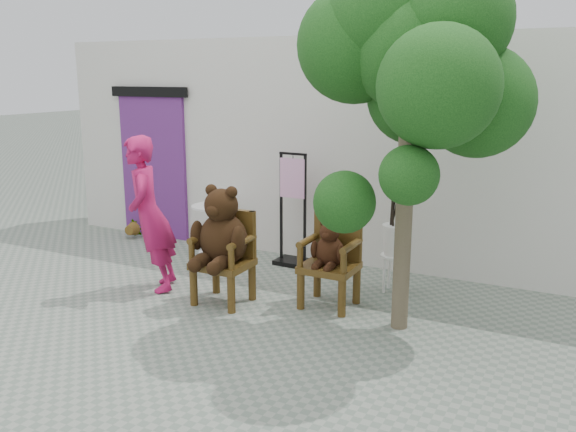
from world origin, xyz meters
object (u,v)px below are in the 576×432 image
object	(u,v)px
chair_big	(222,238)
cafe_table	(213,224)
display_stand	(293,222)
tree	(414,64)
person	(150,215)
chair_small	(331,253)
stool_bucket	(395,239)

from	to	relation	value
chair_big	cafe_table	world-z (taller)	chair_big
display_stand	tree	xyz separation A→B (m)	(1.93, -1.34, 2.02)
chair_big	tree	distance (m)	2.73
person	cafe_table	bearing A→B (deg)	154.16
chair_small	person	world-z (taller)	person
display_stand	tree	distance (m)	3.09
cafe_table	stool_bucket	world-z (taller)	stool_bucket
cafe_table	stool_bucket	size ratio (longest dim) A/B	0.48
stool_bucket	tree	bearing A→B (deg)	-67.02
chair_small	stool_bucket	size ratio (longest dim) A/B	0.70
chair_small	tree	distance (m)	2.20
chair_small	display_stand	world-z (taller)	display_stand
person	tree	size ratio (longest dim) A/B	0.52
person	stool_bucket	size ratio (longest dim) A/B	1.26
cafe_table	display_stand	xyz separation A→B (m)	(1.23, 0.07, 0.14)
chair_small	display_stand	xyz separation A→B (m)	(-1.04, 1.14, -0.01)
chair_small	tree	xyz separation A→B (m)	(0.89, -0.20, 2.00)
chair_small	stool_bucket	world-z (taller)	stool_bucket
tree	chair_big	bearing A→B (deg)	-172.17
chair_big	display_stand	distance (m)	1.62
person	chair_small	bearing A→B (deg)	70.84
chair_big	chair_small	size ratio (longest dim) A/B	1.32
display_stand	stool_bucket	bearing A→B (deg)	-12.98
cafe_table	stool_bucket	bearing A→B (deg)	-7.26
cafe_table	chair_small	bearing A→B (deg)	-25.20
cafe_table	tree	bearing A→B (deg)	-21.97
display_stand	person	bearing A→B (deg)	-120.32
chair_big	tree	size ratio (longest dim) A/B	0.38
chair_big	cafe_table	xyz separation A→B (m)	(-1.17, 1.55, -0.31)
cafe_table	tree	distance (m)	4.03
cafe_table	stool_bucket	distance (m)	2.80
chair_small	cafe_table	size ratio (longest dim) A/B	1.44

